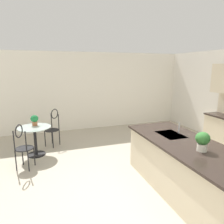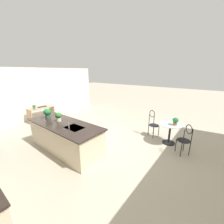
{
  "view_description": "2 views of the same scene",
  "coord_description": "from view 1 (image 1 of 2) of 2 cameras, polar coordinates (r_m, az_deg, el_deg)",
  "views": [
    {
      "loc": [
        3.01,
        -1.47,
        2.19
      ],
      "look_at": [
        -1.56,
        0.1,
        1.15
      ],
      "focal_mm": 33.4,
      "sensor_mm": 36.0,
      "label": 1
    },
    {
      "loc": [
        -3.45,
        3.14,
        2.52
      ],
      "look_at": [
        -0.46,
        -0.69,
        1.08
      ],
      "focal_mm": 22.12,
      "sensor_mm": 36.0,
      "label": 2
    }
  ],
  "objects": [
    {
      "name": "sink_faucet",
      "position": [
        4.27,
        17.87,
        -4.2
      ],
      "size": [
        0.02,
        0.02,
        0.22
      ],
      "primitive_type": "cylinder",
      "color": "#B2B5BA",
      "rests_on": "kitchen_island"
    },
    {
      "name": "chair_near_window",
      "position": [
        4.89,
        -23.27,
        -8.16
      ],
      "size": [
        0.52,
        0.5,
        1.04
      ],
      "color": "black",
      "rests_on": "ground"
    },
    {
      "name": "ground_plane",
      "position": [
        4.0,
        6.34,
        -21.09
      ],
      "size": [
        40.0,
        40.0,
        0.0
      ],
      "primitive_type": "plane",
      "color": "#B2A893"
    },
    {
      "name": "kitchen_island",
      "position": [
        3.96,
        20.01,
        -14.44
      ],
      "size": [
        2.8,
        1.06,
        0.92
      ],
      "color": "beige",
      "rests_on": "ground"
    },
    {
      "name": "potted_plant_counter_near",
      "position": [
        3.5,
        23.54,
        -7.11
      ],
      "size": [
        0.22,
        0.22,
        0.31
      ],
      "color": "beige",
      "rests_on": "kitchen_island"
    },
    {
      "name": "bistro_table",
      "position": [
        5.6,
        -20.28,
        -6.75
      ],
      "size": [
        0.8,
        0.8,
        0.74
      ],
      "color": "black",
      "rests_on": "ground"
    },
    {
      "name": "chair_by_island",
      "position": [
        6.12,
        -15.84,
        -3.63
      ],
      "size": [
        0.54,
        0.54,
        1.04
      ],
      "color": "black",
      "rests_on": "ground"
    },
    {
      "name": "wall_left_window",
      "position": [
        7.46,
        -7.48,
        5.61
      ],
      "size": [
        0.12,
        7.8,
        2.7
      ],
      "primitive_type": "cube",
      "color": "silver",
      "rests_on": "ground"
    },
    {
      "name": "potted_plant_on_table",
      "position": [
        5.61,
        -20.45,
        -1.98
      ],
      "size": [
        0.19,
        0.19,
        0.27
      ],
      "color": "#9E603D",
      "rests_on": "bistro_table"
    }
  ]
}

